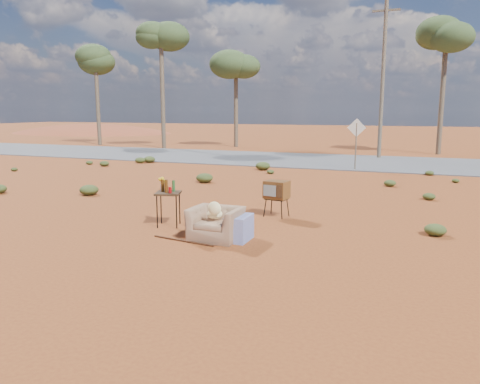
% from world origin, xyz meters
% --- Properties ---
extents(ground, '(140.00, 140.00, 0.00)m').
position_xyz_m(ground, '(0.00, 0.00, 0.00)').
color(ground, brown).
rests_on(ground, ground).
extents(highway, '(140.00, 7.00, 0.04)m').
position_xyz_m(highway, '(0.00, 15.00, 0.02)').
color(highway, '#565659').
rests_on(highway, ground).
extents(dirt_mound, '(26.00, 18.00, 2.00)m').
position_xyz_m(dirt_mound, '(-30.00, 34.00, 0.00)').
color(dirt_mound, brown).
rests_on(dirt_mound, ground).
extents(armchair, '(1.16, 0.74, 0.86)m').
position_xyz_m(armchair, '(0.50, -0.08, 0.40)').
color(armchair, '#8D684C').
rests_on(armchair, ground).
extents(tv_unit, '(0.61, 0.52, 0.87)m').
position_xyz_m(tv_unit, '(0.95, 2.26, 0.65)').
color(tv_unit, black).
rests_on(tv_unit, ground).
extents(side_table, '(0.67, 0.67, 1.06)m').
position_xyz_m(side_table, '(-1.06, 0.54, 0.79)').
color(side_table, '#372614').
rests_on(side_table, ground).
extents(rusty_bar, '(1.43, 0.26, 0.04)m').
position_xyz_m(rusty_bar, '(-0.11, -0.50, 0.02)').
color(rusty_bar, '#512C15').
rests_on(rusty_bar, ground).
extents(road_sign, '(0.78, 0.06, 2.19)m').
position_xyz_m(road_sign, '(1.50, 12.00, 1.50)').
color(road_sign, brown).
rests_on(road_sign, ground).
extents(eucalyptus_far_left, '(3.20, 3.20, 7.10)m').
position_xyz_m(eucalyptus_far_left, '(-18.00, 20.00, 5.94)').
color(eucalyptus_far_left, brown).
rests_on(eucalyptus_far_left, ground).
extents(eucalyptus_left, '(3.20, 3.20, 8.10)m').
position_xyz_m(eucalyptus_left, '(-12.00, 19.00, 6.92)').
color(eucalyptus_left, brown).
rests_on(eucalyptus_left, ground).
extents(eucalyptus_near_left, '(3.20, 3.20, 6.60)m').
position_xyz_m(eucalyptus_near_left, '(-8.00, 22.00, 5.45)').
color(eucalyptus_near_left, brown).
rests_on(eucalyptus_near_left, ground).
extents(eucalyptus_center, '(3.20, 3.20, 7.60)m').
position_xyz_m(eucalyptus_center, '(5.00, 21.00, 6.43)').
color(eucalyptus_center, brown).
rests_on(eucalyptus_center, ground).
extents(utility_pole_center, '(1.40, 0.20, 8.00)m').
position_xyz_m(utility_pole_center, '(2.00, 17.50, 4.15)').
color(utility_pole_center, brown).
rests_on(utility_pole_center, ground).
extents(scrub_patch, '(17.49, 8.07, 0.33)m').
position_xyz_m(scrub_patch, '(-0.82, 4.41, 0.14)').
color(scrub_patch, '#3B4920').
rests_on(scrub_patch, ground).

